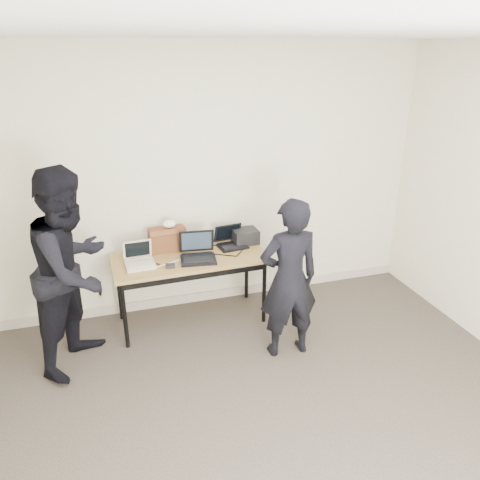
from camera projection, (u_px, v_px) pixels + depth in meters
name	position (u px, v px, depth m)	size (l,w,h in m)	color
room	(303.00, 279.00, 2.79)	(4.60, 4.60, 2.80)	#413932
desk	(190.00, 263.00, 4.60)	(1.52, 0.70, 0.72)	olive
laptop_beige	(140.00, 261.00, 4.40)	(0.28, 0.28, 0.22)	beige
laptop_center	(198.00, 253.00, 4.53)	(0.38, 0.37, 0.26)	black
laptop_right	(231.00, 241.00, 4.83)	(0.32, 0.31, 0.21)	black
leather_satchel	(167.00, 239.00, 4.68)	(0.37, 0.20, 0.25)	#5C3118
tissue	(169.00, 224.00, 4.63)	(0.13, 0.10, 0.08)	white
equipment_box	(245.00, 236.00, 4.89)	(0.25, 0.21, 0.15)	black
power_brick	(170.00, 266.00, 4.36)	(0.09, 0.05, 0.03)	black
cables	(195.00, 256.00, 4.59)	(1.15, 0.41, 0.01)	black
person_typist	(289.00, 279.00, 4.09)	(0.54, 0.36, 1.49)	black
person_observer	(73.00, 270.00, 3.93)	(0.87, 0.68, 1.79)	black
baseboard	(215.00, 294.00, 5.26)	(4.50, 0.03, 0.10)	#C0B49F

